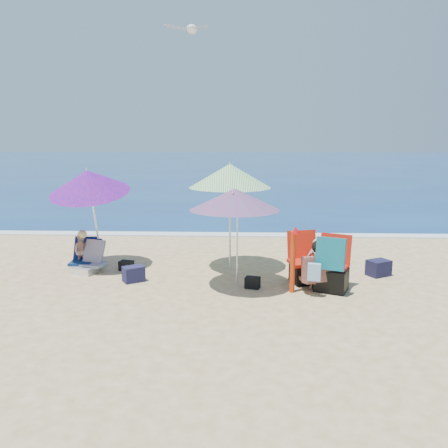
{
  "coord_description": "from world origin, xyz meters",
  "views": [
    {
      "loc": [
        0.03,
        -7.59,
        2.71
      ],
      "look_at": [
        -0.3,
        1.0,
        1.1
      ],
      "focal_mm": 36.59,
      "sensor_mm": 36.0,
      "label": 1
    }
  ],
  "objects_px": {
    "umbrella_blue": "(89,181)",
    "chair_navy": "(87,262)",
    "chair_rainbow": "(88,264)",
    "camp_chair_right": "(331,271)",
    "person_left": "(83,251)",
    "person_center": "(317,265)",
    "seagull": "(191,29)",
    "umbrella_turquoise": "(235,199)",
    "umbrella_striped": "(230,176)",
    "furled_umbrella": "(293,256)",
    "camp_chair_left": "(305,267)"
  },
  "relations": [
    {
      "from": "umbrella_blue",
      "to": "person_center",
      "type": "xyz_separation_m",
      "value": [
        4.51,
        -1.2,
        -1.39
      ]
    },
    {
      "from": "umbrella_turquoise",
      "to": "person_center",
      "type": "xyz_separation_m",
      "value": [
        1.5,
        -0.07,
        -1.19
      ]
    },
    {
      "from": "furled_umbrella",
      "to": "camp_chair_right",
      "type": "xyz_separation_m",
      "value": [
        0.71,
        0.14,
        -0.3
      ]
    },
    {
      "from": "chair_rainbow",
      "to": "camp_chair_left",
      "type": "relative_size",
      "value": 0.73
    },
    {
      "from": "umbrella_striped",
      "to": "person_left",
      "type": "distance_m",
      "value": 3.47
    },
    {
      "from": "chair_navy",
      "to": "chair_rainbow",
      "type": "xyz_separation_m",
      "value": [
        0.09,
        -0.2,
        0.0
      ]
    },
    {
      "from": "person_center",
      "to": "umbrella_turquoise",
      "type": "bearing_deg",
      "value": 177.27
    },
    {
      "from": "seagull",
      "to": "chair_navy",
      "type": "bearing_deg",
      "value": -178.33
    },
    {
      "from": "umbrella_blue",
      "to": "chair_navy",
      "type": "distance_m",
      "value": 1.69
    },
    {
      "from": "umbrella_striped",
      "to": "person_center",
      "type": "xyz_separation_m",
      "value": [
        1.62,
        -1.28,
        -1.51
      ]
    },
    {
      "from": "chair_navy",
      "to": "camp_chair_right",
      "type": "bearing_deg",
      "value": -13.65
    },
    {
      "from": "umbrella_turquoise",
      "to": "furled_umbrella",
      "type": "relative_size",
      "value": 1.74
    },
    {
      "from": "seagull",
      "to": "umbrella_striped",
      "type": "bearing_deg",
      "value": 5.77
    },
    {
      "from": "umbrella_striped",
      "to": "camp_chair_left",
      "type": "relative_size",
      "value": 2.29
    },
    {
      "from": "umbrella_blue",
      "to": "camp_chair_left",
      "type": "xyz_separation_m",
      "value": [
        4.36,
        -0.76,
        -1.55
      ]
    },
    {
      "from": "person_left",
      "to": "umbrella_blue",
      "type": "bearing_deg",
      "value": 11.04
    },
    {
      "from": "camp_chair_left",
      "to": "person_center",
      "type": "distance_m",
      "value": 0.49
    },
    {
      "from": "chair_navy",
      "to": "chair_rainbow",
      "type": "relative_size",
      "value": 0.87
    },
    {
      "from": "chair_navy",
      "to": "seagull",
      "type": "distance_m",
      "value": 5.13
    },
    {
      "from": "umbrella_turquoise",
      "to": "umbrella_striped",
      "type": "relative_size",
      "value": 0.95
    },
    {
      "from": "umbrella_blue",
      "to": "chair_navy",
      "type": "bearing_deg",
      "value": -151.92
    },
    {
      "from": "umbrella_striped",
      "to": "furled_umbrella",
      "type": "bearing_deg",
      "value": -51.55
    },
    {
      "from": "chair_navy",
      "to": "seagull",
      "type": "bearing_deg",
      "value": 1.67
    },
    {
      "from": "furled_umbrella",
      "to": "camp_chair_left",
      "type": "xyz_separation_m",
      "value": [
        0.31,
        0.61,
        -0.38
      ]
    },
    {
      "from": "umbrella_blue",
      "to": "chair_navy",
      "type": "height_order",
      "value": "umbrella_blue"
    },
    {
      "from": "umbrella_turquoise",
      "to": "camp_chair_left",
      "type": "height_order",
      "value": "umbrella_turquoise"
    },
    {
      "from": "chair_navy",
      "to": "camp_chair_left",
      "type": "xyz_separation_m",
      "value": [
        4.46,
        -0.7,
        0.13
      ]
    },
    {
      "from": "camp_chair_right",
      "to": "seagull",
      "type": "relative_size",
      "value": 1.23
    },
    {
      "from": "umbrella_turquoise",
      "to": "seagull",
      "type": "bearing_deg",
      "value": 127.09
    },
    {
      "from": "umbrella_blue",
      "to": "camp_chair_right",
      "type": "bearing_deg",
      "value": -14.52
    },
    {
      "from": "camp_chair_left",
      "to": "furled_umbrella",
      "type": "bearing_deg",
      "value": -116.85
    },
    {
      "from": "person_center",
      "to": "seagull",
      "type": "height_order",
      "value": "seagull"
    },
    {
      "from": "umbrella_turquoise",
      "to": "person_left",
      "type": "relative_size",
      "value": 2.54
    },
    {
      "from": "umbrella_turquoise",
      "to": "furled_umbrella",
      "type": "height_order",
      "value": "umbrella_turquoise"
    },
    {
      "from": "umbrella_turquoise",
      "to": "chair_rainbow",
      "type": "xyz_separation_m",
      "value": [
        -3.02,
        0.87,
        -1.48
      ]
    },
    {
      "from": "camp_chair_right",
      "to": "seagull",
      "type": "xyz_separation_m",
      "value": [
        -2.61,
        1.25,
        4.4
      ]
    },
    {
      "from": "camp_chair_right",
      "to": "person_left",
      "type": "bearing_deg",
      "value": 166.45
    },
    {
      "from": "camp_chair_right",
      "to": "person_center",
      "type": "height_order",
      "value": "camp_chair_right"
    },
    {
      "from": "chair_navy",
      "to": "camp_chair_left",
      "type": "distance_m",
      "value": 4.52
    },
    {
      "from": "camp_chair_right",
      "to": "person_center",
      "type": "relative_size",
      "value": 1.1
    },
    {
      "from": "furled_umbrella",
      "to": "seagull",
      "type": "bearing_deg",
      "value": 143.97
    },
    {
      "from": "camp_chair_left",
      "to": "person_left",
      "type": "relative_size",
      "value": 1.16
    },
    {
      "from": "person_center",
      "to": "umbrella_striped",
      "type": "bearing_deg",
      "value": 141.53
    },
    {
      "from": "seagull",
      "to": "umbrella_blue",
      "type": "bearing_deg",
      "value": -179.65
    },
    {
      "from": "furled_umbrella",
      "to": "person_center",
      "type": "height_order",
      "value": "furled_umbrella"
    },
    {
      "from": "chair_rainbow",
      "to": "seagull",
      "type": "bearing_deg",
      "value": 7.04
    },
    {
      "from": "chair_rainbow",
      "to": "chair_navy",
      "type": "bearing_deg",
      "value": 113.53
    },
    {
      "from": "furled_umbrella",
      "to": "chair_navy",
      "type": "relative_size",
      "value": 1.99
    },
    {
      "from": "person_center",
      "to": "person_left",
      "type": "height_order",
      "value": "person_center"
    },
    {
      "from": "umbrella_turquoise",
      "to": "chair_navy",
      "type": "height_order",
      "value": "umbrella_turquoise"
    }
  ]
}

